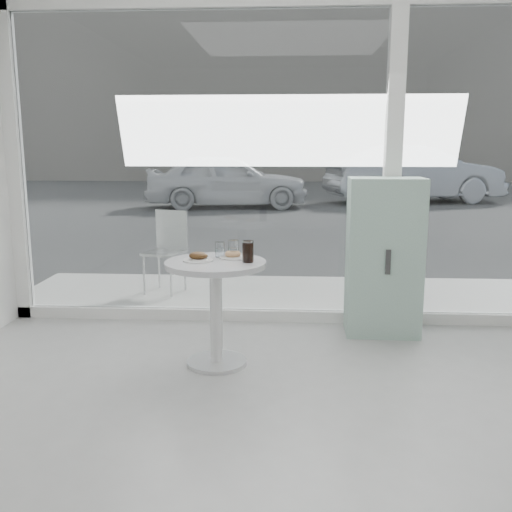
# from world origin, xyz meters

# --- Properties ---
(room_shell) EXTENTS (6.00, 6.00, 6.00)m
(room_shell) POSITION_xyz_m (0.00, -0.56, 1.91)
(room_shell) COLOR white
(room_shell) RESTS_ON ground
(storefront) EXTENTS (5.00, 0.14, 3.00)m
(storefront) POSITION_xyz_m (0.07, 3.00, 1.71)
(storefront) COLOR white
(storefront) RESTS_ON ground
(main_table) EXTENTS (0.72, 0.72, 0.77)m
(main_table) POSITION_xyz_m (-0.50, 1.90, 0.55)
(main_table) COLOR silver
(main_table) RESTS_ON ground
(patio_deck) EXTENTS (5.60, 1.60, 0.05)m
(patio_deck) POSITION_xyz_m (0.00, 3.80, 0.03)
(patio_deck) COLOR silver
(patio_deck) RESTS_ON ground
(street) EXTENTS (40.00, 24.00, 0.00)m
(street) POSITION_xyz_m (0.00, 16.00, -0.00)
(street) COLOR #363636
(street) RESTS_ON ground
(far_building) EXTENTS (40.00, 2.00, 8.00)m
(far_building) POSITION_xyz_m (0.00, 25.00, 4.00)
(far_building) COLOR gray
(far_building) RESTS_ON ground
(mint_cabinet) EXTENTS (0.62, 0.43, 1.32)m
(mint_cabinet) POSITION_xyz_m (0.81, 2.71, 0.66)
(mint_cabinet) COLOR #84A896
(mint_cabinet) RESTS_ON ground
(patio_chair) EXTENTS (0.46, 0.46, 0.86)m
(patio_chair) POSITION_xyz_m (-1.27, 3.83, 0.54)
(patio_chair) COLOR silver
(patio_chair) RESTS_ON patio_deck
(car_white) EXTENTS (4.35, 2.23, 1.42)m
(car_white) POSITION_xyz_m (-1.63, 12.77, 0.71)
(car_white) COLOR silver
(car_white) RESTS_ON street
(car_silver) EXTENTS (5.11, 2.76, 1.60)m
(car_silver) POSITION_xyz_m (3.48, 14.40, 0.80)
(car_silver) COLOR #B4B6BC
(car_silver) RESTS_ON street
(plate_fritter) EXTENTS (0.21, 0.21, 0.07)m
(plate_fritter) POSITION_xyz_m (-0.62, 1.90, 0.80)
(plate_fritter) COLOR silver
(plate_fritter) RESTS_ON main_table
(plate_donut) EXTENTS (0.20, 0.20, 0.05)m
(plate_donut) POSITION_xyz_m (-0.39, 2.02, 0.79)
(plate_donut) COLOR silver
(plate_donut) RESTS_ON main_table
(water_tumbler_a) EXTENTS (0.07, 0.07, 0.11)m
(water_tumbler_a) POSITION_xyz_m (-0.49, 2.06, 0.82)
(water_tumbler_a) COLOR white
(water_tumbler_a) RESTS_ON main_table
(water_tumbler_b) EXTENTS (0.08, 0.08, 0.13)m
(water_tumbler_b) POSITION_xyz_m (-0.39, 2.05, 0.83)
(water_tumbler_b) COLOR white
(water_tumbler_b) RESTS_ON main_table
(cola_glass) EXTENTS (0.08, 0.08, 0.15)m
(cola_glass) POSITION_xyz_m (-0.27, 1.88, 0.84)
(cola_glass) COLOR white
(cola_glass) RESTS_ON main_table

